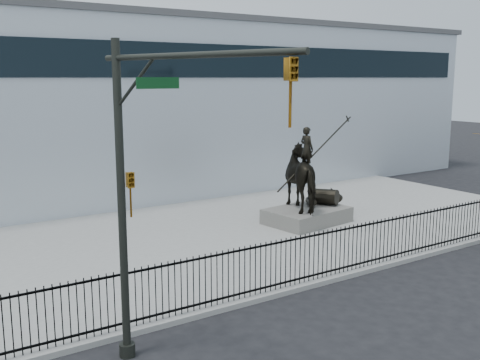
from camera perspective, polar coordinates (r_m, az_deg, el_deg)
ground at (r=17.01m, az=11.71°, el=-11.24°), size 120.00×120.00×0.00m
plaza at (r=22.17m, az=-1.28°, el=-5.68°), size 30.00×12.00×0.15m
building at (r=33.07m, az=-13.58°, el=7.14°), size 44.00×14.00×9.00m
picket_fence at (r=17.55m, az=8.90°, el=-7.33°), size 22.10×0.10×1.50m
statue_plinth at (r=23.89m, az=6.81°, el=-3.61°), size 3.59×2.68×0.63m
equestrian_statue at (r=23.60m, az=7.00°, el=0.24°), size 4.25×2.89×3.62m
traffic_signal_left at (r=11.58m, az=-9.36°, el=-0.59°), size 1.52×4.84×7.00m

